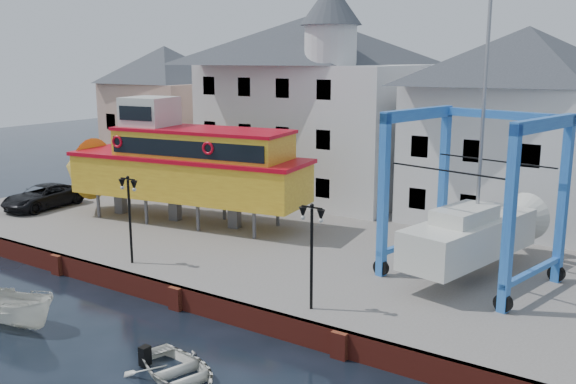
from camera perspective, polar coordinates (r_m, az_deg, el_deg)
The scene contains 13 objects.
ground at distance 28.27m, azimuth -9.82°, elevation -10.22°, with size 140.00×140.00×0.00m, color black.
hardstanding at distance 36.34m, azimuth 2.23°, elevation -4.11°, with size 44.00×22.00×1.00m, color #6B645D.
quay_wall at distance 28.16m, azimuth -9.71°, elevation -9.21°, with size 44.00×0.47×1.00m.
building_pink at distance 51.83m, azimuth -10.75°, elevation 6.94°, with size 8.00×7.00×10.30m.
building_white_main at distance 43.87m, azimuth 1.99°, elevation 7.79°, with size 14.00×8.30×14.00m.
building_white_right at distance 39.03m, azimuth 20.08°, elevation 5.43°, with size 12.00×8.00×11.20m.
lamp_post_left at distance 30.60m, azimuth -13.97°, elevation -0.48°, with size 1.12×0.32×4.20m.
lamp_post_right at distance 24.28m, azimuth 2.12°, elevation -3.38°, with size 1.12×0.32×4.20m.
tour_boat at distance 38.07m, azimuth -10.11°, elevation 2.50°, with size 17.02×6.42×7.24m.
travel_lift at distance 29.62m, azimuth 16.70°, elevation -2.71°, with size 7.42×9.56×14.02m.
van at distance 43.98m, azimuth -20.97°, elevation -0.38°, with size 2.46×5.33×1.48m, color black.
motorboat_a at distance 28.58m, azimuth -23.32°, elevation -10.83°, with size 1.65×4.40×1.70m, color silver.
motorboat_b at distance 22.70m, azimuth -9.65°, elevation -16.08°, with size 2.83×3.96×0.82m, color silver.
Camera 1 is at (18.34, -18.68, 10.68)m, focal length 40.00 mm.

